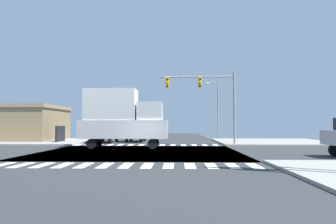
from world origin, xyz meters
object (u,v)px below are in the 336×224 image
object	(u,v)px
bank_building	(9,123)
box_truck_middle_2	(121,117)
suv_nearside_1	(136,129)
pickup_farside_1	(106,131)
box_truck_crossing_1	(148,121)
traffic_signal_mast	(205,91)
street_lamp	(216,105)

from	to	relation	value
bank_building	box_truck_middle_2	world-z (taller)	box_truck_middle_2
suv_nearside_1	pickup_farside_1	bearing A→B (deg)	31.01
box_truck_crossing_1	pickup_farside_1	bearing A→B (deg)	78.86
bank_building	box_truck_crossing_1	world-z (taller)	box_truck_crossing_1
traffic_signal_mast	box_truck_crossing_1	distance (m)	20.69
suv_nearside_1	box_truck_middle_2	world-z (taller)	box_truck_middle_2
traffic_signal_mast	box_truck_middle_2	distance (m)	8.35
bank_building	pickup_farside_1	xyz separation A→B (m)	(12.15, -2.85, -0.79)
street_lamp	bank_building	distance (m)	25.42
box_truck_crossing_1	box_truck_middle_2	xyz separation A→B (m)	(0.03, -22.55, 0.00)
traffic_signal_mast	bank_building	world-z (taller)	traffic_signal_mast
box_truck_crossing_1	box_truck_middle_2	bearing A→B (deg)	90.07
street_lamp	box_truck_crossing_1	world-z (taller)	street_lamp
suv_nearside_1	box_truck_crossing_1	bearing A→B (deg)	-90.00
pickup_farside_1	box_truck_middle_2	distance (m)	8.03
street_lamp	suv_nearside_1	size ratio (longest dim) A/B	1.62
traffic_signal_mast	box_truck_crossing_1	xyz separation A→B (m)	(-7.26, 19.21, -2.50)
box_truck_middle_2	suv_nearside_1	bearing A→B (deg)	-179.83
pickup_farside_1	box_truck_middle_2	size ratio (longest dim) A/B	0.71
bank_building	box_truck_crossing_1	xyz separation A→B (m)	(15.15, 12.38, 0.49)
box_truck_crossing_1	box_truck_middle_2	size ratio (longest dim) A/B	1.00
traffic_signal_mast	bank_building	distance (m)	23.62
traffic_signal_mast	box_truck_middle_2	xyz separation A→B (m)	(-7.23, -3.34, -2.50)
street_lamp	box_truck_middle_2	world-z (taller)	street_lamp
traffic_signal_mast	bank_building	bearing A→B (deg)	163.04
pickup_farside_1	box_truck_middle_2	world-z (taller)	box_truck_middle_2
street_lamp	pickup_farside_1	distance (m)	15.08
traffic_signal_mast	bank_building	xyz separation A→B (m)	(-22.41, 6.84, -2.98)
bank_building	pickup_farside_1	size ratio (longest dim) A/B	2.64
pickup_farside_1	suv_nearside_1	bearing A→B (deg)	-148.99
pickup_farside_1	street_lamp	bearing A→B (deg)	-149.81
street_lamp	pickup_farside_1	xyz separation A→B (m)	(-12.74, -7.41, -3.22)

